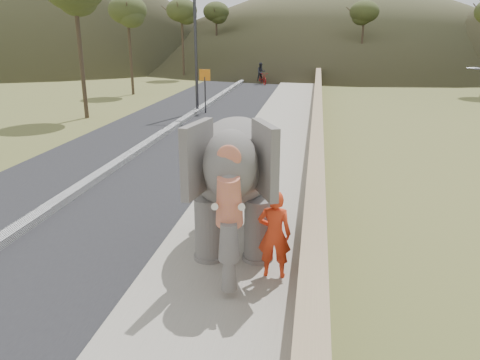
# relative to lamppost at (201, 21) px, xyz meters

# --- Properties ---
(ground) EXTENTS (160.00, 160.00, 0.00)m
(ground) POSITION_rel_lamppost_xyz_m (4.69, -15.95, -4.87)
(ground) COLOR olive
(ground) RESTS_ON ground
(road) EXTENTS (7.00, 120.00, 0.03)m
(road) POSITION_rel_lamppost_xyz_m (-0.31, -5.95, -4.86)
(road) COLOR black
(road) RESTS_ON ground
(median) EXTENTS (0.35, 120.00, 0.22)m
(median) POSITION_rel_lamppost_xyz_m (-0.31, -5.95, -4.76)
(median) COLOR black
(median) RESTS_ON ground
(walkway) EXTENTS (3.00, 120.00, 0.15)m
(walkway) POSITION_rel_lamppost_xyz_m (4.69, -5.95, -4.80)
(walkway) COLOR #9E9687
(walkway) RESTS_ON ground
(parapet) EXTENTS (0.30, 120.00, 1.10)m
(parapet) POSITION_rel_lamppost_xyz_m (6.34, -5.95, -4.32)
(parapet) COLOR tan
(parapet) RESTS_ON ground
(lamppost) EXTENTS (1.76, 0.36, 8.00)m
(lamppost) POSITION_rel_lamppost_xyz_m (0.00, 0.00, 0.00)
(lamppost) COLOR #333238
(lamppost) RESTS_ON ground
(signboard) EXTENTS (0.60, 0.08, 2.40)m
(signboard) POSITION_rel_lamppost_xyz_m (0.19, -0.14, -3.23)
(signboard) COLOR #2D2D33
(signboard) RESTS_ON ground
(distant_car) EXTENTS (4.42, 2.28, 1.44)m
(distant_car) POSITION_rel_lamppost_xyz_m (19.97, 19.52, -4.15)
(distant_car) COLOR silver
(distant_car) RESTS_ON ground
(hill_far) EXTENTS (80.00, 80.00, 14.00)m
(hill_far) POSITION_rel_lamppost_xyz_m (9.69, 54.05, 2.13)
(hill_far) COLOR brown
(hill_far) RESTS_ON ground
(elephant_and_man) EXTENTS (2.44, 4.03, 2.77)m
(elephant_and_man) POSITION_rel_lamppost_xyz_m (4.71, -16.49, -3.35)
(elephant_and_man) COLOR slate
(elephant_and_man) RESTS_ON ground
(motorcyclist) EXTENTS (1.34, 1.97, 1.82)m
(motorcyclist) POSITION_rel_lamppost_xyz_m (1.62, 14.80, -4.18)
(motorcyclist) COLOR maroon
(motorcyclist) RESTS_ON ground
(trees) EXTENTS (48.26, 42.94, 7.69)m
(trees) POSITION_rel_lamppost_xyz_m (8.34, 12.54, -1.24)
(trees) COLOR #473828
(trees) RESTS_ON ground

